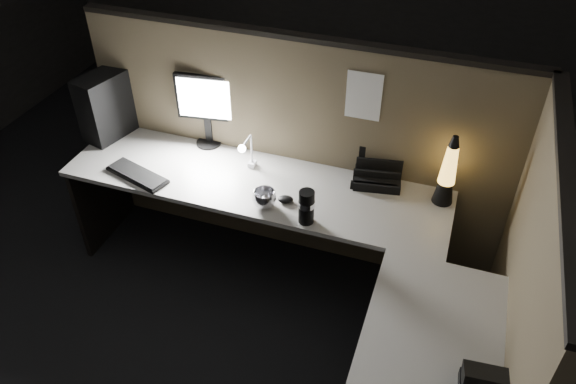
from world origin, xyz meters
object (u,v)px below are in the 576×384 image
(pc_tower, at_px, (110,104))
(lava_lamp, at_px, (447,175))
(keyboard, at_px, (137,175))
(monitor, at_px, (206,103))

(pc_tower, relative_size, lava_lamp, 0.99)
(pc_tower, distance_m, lava_lamp, 2.14)
(keyboard, distance_m, lava_lamp, 1.79)
(pc_tower, bearing_deg, monitor, 21.81)
(monitor, xyz_separation_m, lava_lamp, (1.50, -0.11, -0.11))
(monitor, bearing_deg, lava_lamp, -12.69)
(lava_lamp, bearing_deg, keyboard, -168.30)
(monitor, bearing_deg, pc_tower, 179.20)
(pc_tower, bearing_deg, lava_lamp, 13.51)
(pc_tower, height_order, monitor, monitor)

